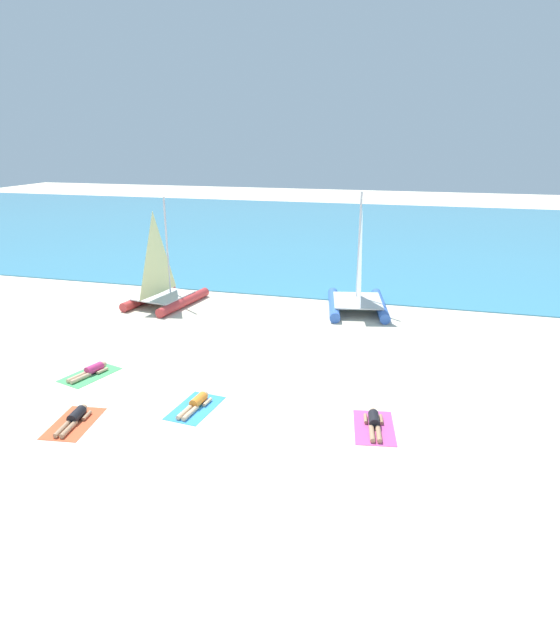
# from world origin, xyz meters

# --- Properties ---
(ground_plane) EXTENTS (120.00, 120.00, 0.00)m
(ground_plane) POSITION_xyz_m (0.00, 10.00, 0.00)
(ground_plane) COLOR beige
(ocean_water) EXTENTS (120.00, 40.00, 0.05)m
(ocean_water) POSITION_xyz_m (0.00, 32.48, 0.03)
(ocean_water) COLOR teal
(ocean_water) RESTS_ON ground
(sailboat_blue) EXTENTS (3.37, 4.55, 5.38)m
(sailboat_blue) POSITION_xyz_m (2.21, 11.24, 0.80)
(sailboat_blue) COLOR blue
(sailboat_blue) RESTS_ON ground
(sailboat_red) EXTENTS (3.06, 4.22, 5.05)m
(sailboat_red) POSITION_xyz_m (-6.87, 9.75, 0.75)
(sailboat_red) COLOR #CC3838
(sailboat_red) RESTS_ON ground
(towel_leftmost) EXTENTS (1.59, 2.13, 0.01)m
(towel_leftmost) POSITION_xyz_m (-5.67, 1.75, 0.01)
(towel_leftmost) COLOR #4CB266
(towel_leftmost) RESTS_ON ground
(sunbather_leftmost) EXTENTS (0.81, 1.55, 0.30)m
(sunbather_leftmost) POSITION_xyz_m (-5.66, 1.81, 0.13)
(sunbather_leftmost) COLOR #D83372
(sunbather_leftmost) RESTS_ON towel_leftmost
(towel_center_left) EXTENTS (1.34, 2.03, 0.01)m
(towel_center_left) POSITION_xyz_m (-4.22, -1.23, 0.01)
(towel_center_left) COLOR #EA5933
(towel_center_left) RESTS_ON ground
(sunbather_center_left) EXTENTS (0.61, 1.57, 0.30)m
(sunbather_center_left) POSITION_xyz_m (-4.23, -1.16, 0.13)
(sunbather_center_left) COLOR black
(sunbather_center_left) RESTS_ON towel_center_left
(towel_center_right) EXTENTS (1.30, 2.01, 0.01)m
(towel_center_right) POSITION_xyz_m (-1.25, 0.50, 0.01)
(towel_center_right) COLOR #338CD8
(towel_center_right) RESTS_ON ground
(sunbather_center_right) EXTENTS (0.58, 1.57, 0.30)m
(sunbather_center_right) POSITION_xyz_m (-1.25, 0.57, 0.13)
(sunbather_center_right) COLOR orange
(sunbather_center_right) RESTS_ON towel_center_right
(towel_rightmost) EXTENTS (1.39, 2.05, 0.01)m
(towel_rightmost) POSITION_xyz_m (4.03, 0.74, 0.01)
(towel_rightmost) COLOR #D84C99
(towel_rightmost) RESTS_ON ground
(sunbather_rightmost) EXTENTS (0.65, 1.57, 0.30)m
(sunbather_rightmost) POSITION_xyz_m (4.02, 0.81, 0.13)
(sunbather_rightmost) COLOR black
(sunbather_rightmost) RESTS_ON towel_rightmost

